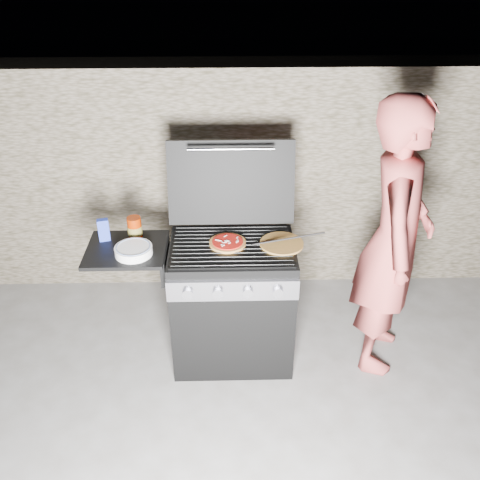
{
  "coord_description": "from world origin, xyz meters",
  "views": [
    {
      "loc": [
        -0.02,
        -2.86,
        2.71
      ],
      "look_at": [
        0.05,
        0.0,
        0.95
      ],
      "focal_mm": 40.0,
      "sensor_mm": 36.0,
      "label": 1
    }
  ],
  "objects_px": {
    "pizza_topped": "(228,242)",
    "gas_grill": "(196,303)",
    "sauce_jar": "(135,227)",
    "person": "(394,240)"
  },
  "relations": [
    {
      "from": "pizza_topped",
      "to": "gas_grill",
      "type": "bearing_deg",
      "value": -176.0
    },
    {
      "from": "pizza_topped",
      "to": "person",
      "type": "bearing_deg",
      "value": -1.42
    },
    {
      "from": "pizza_topped",
      "to": "person",
      "type": "relative_size",
      "value": 0.12
    },
    {
      "from": "pizza_topped",
      "to": "sauce_jar",
      "type": "distance_m",
      "value": 0.61
    },
    {
      "from": "gas_grill",
      "to": "sauce_jar",
      "type": "distance_m",
      "value": 0.66
    },
    {
      "from": "sauce_jar",
      "to": "person",
      "type": "bearing_deg",
      "value": -5.12
    },
    {
      "from": "gas_grill",
      "to": "pizza_topped",
      "type": "relative_size",
      "value": 5.77
    },
    {
      "from": "gas_grill",
      "to": "sauce_jar",
      "type": "bearing_deg",
      "value": 160.05
    },
    {
      "from": "person",
      "to": "pizza_topped",
      "type": "bearing_deg",
      "value": 105.54
    },
    {
      "from": "gas_grill",
      "to": "person",
      "type": "xyz_separation_m",
      "value": [
        1.27,
        -0.01,
        0.48
      ]
    }
  ]
}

